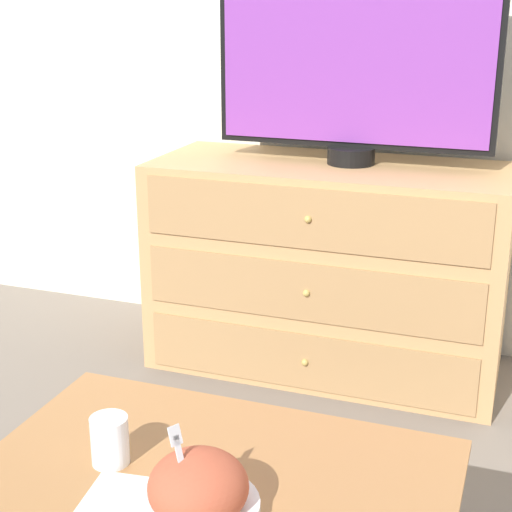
% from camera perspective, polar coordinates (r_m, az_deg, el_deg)
% --- Properties ---
extents(ground_plane, '(12.00, 12.00, 0.00)m').
position_cam_1_polar(ground_plane, '(3.23, 5.87, -5.49)').
color(ground_plane, '#70665B').
extents(dresser, '(1.23, 0.55, 0.75)m').
position_cam_1_polar(dresser, '(2.82, 5.22, -0.86)').
color(dresser, tan).
rests_on(dresser, ground_plane).
extents(tv, '(0.95, 0.16, 0.66)m').
position_cam_1_polar(tv, '(2.69, 7.20, 13.85)').
color(tv, black).
rests_on(tv, dresser).
extents(coffee_table, '(0.96, 0.62, 0.39)m').
position_cam_1_polar(coffee_table, '(1.66, -3.18, -16.98)').
color(coffee_table, '#9E6B3D').
rests_on(coffee_table, ground_plane).
extents(takeout_bowl, '(0.23, 0.23, 0.19)m').
position_cam_1_polar(takeout_bowl, '(1.49, -4.21, -16.81)').
color(takeout_bowl, silver).
rests_on(takeout_bowl, coffee_table).
extents(drink_cup, '(0.08, 0.08, 0.10)m').
position_cam_1_polar(drink_cup, '(1.67, -10.57, -13.22)').
color(drink_cup, beige).
rests_on(drink_cup, coffee_table).
extents(napkin, '(0.19, 0.19, 0.00)m').
position_cam_1_polar(napkin, '(1.57, -9.41, -17.23)').
color(napkin, silver).
rests_on(napkin, coffee_table).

